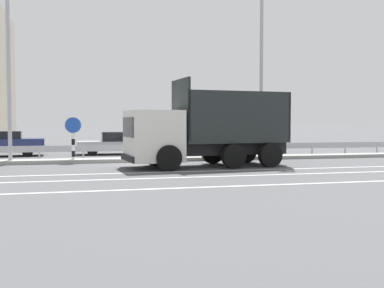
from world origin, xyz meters
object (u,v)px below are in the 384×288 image
(street_lamp_2, at_px, (263,65))
(parked_car_4, at_px, (116,143))
(parked_car_3, at_px, (1,143))
(median_road_sign, at_px, (73,138))
(dump_truck, at_px, (189,137))
(street_lamp_1, at_px, (7,64))
(parked_car_5, at_px, (201,142))

(street_lamp_2, xyz_separation_m, parked_car_4, (-7.20, 5.46, -4.23))
(parked_car_3, bearing_deg, parked_car_4, -93.62)
(median_road_sign, height_order, parked_car_3, median_road_sign)
(dump_truck, xyz_separation_m, street_lamp_1, (-7.76, 3.01, 3.26))
(street_lamp_1, relative_size, parked_car_5, 1.67)
(parked_car_3, bearing_deg, street_lamp_1, -171.49)
(dump_truck, xyz_separation_m, street_lamp_2, (4.65, 3.13, 3.61))
(parked_car_3, bearing_deg, parked_car_5, -96.19)
(dump_truck, relative_size, parked_car_4, 1.62)
(street_lamp_1, bearing_deg, parked_car_3, 103.27)
(median_road_sign, xyz_separation_m, parked_car_4, (2.37, 5.34, -0.50))
(parked_car_5, bearing_deg, parked_car_3, -88.26)
(parked_car_3, relative_size, parked_car_5, 1.01)
(dump_truck, relative_size, parked_car_3, 1.49)
(median_road_sign, relative_size, street_lamp_2, 0.25)
(dump_truck, relative_size, street_lamp_1, 0.90)
(median_road_sign, bearing_deg, dump_truck, -33.47)
(dump_truck, relative_size, parked_car_5, 1.50)
(parked_car_4, xyz_separation_m, parked_car_5, (5.22, -0.42, -0.00))
(street_lamp_2, height_order, parked_car_3, street_lamp_2)
(street_lamp_2, height_order, parked_car_5, street_lamp_2)
(parked_car_3, relative_size, parked_car_4, 1.08)
(median_road_sign, xyz_separation_m, parked_car_3, (-4.12, 5.21, -0.45))
(median_road_sign, xyz_separation_m, street_lamp_1, (-2.84, -0.25, 3.38))
(median_road_sign, relative_size, parked_car_3, 0.45)
(street_lamp_1, distance_m, parked_car_4, 8.56)
(parked_car_5, bearing_deg, dump_truck, -14.95)
(dump_truck, height_order, street_lamp_2, street_lamp_2)
(median_road_sign, height_order, street_lamp_2, street_lamp_2)
(street_lamp_1, xyz_separation_m, street_lamp_2, (12.40, 0.12, 0.35))
(dump_truck, height_order, parked_car_3, dump_truck)
(parked_car_5, bearing_deg, parked_car_4, -91.44)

